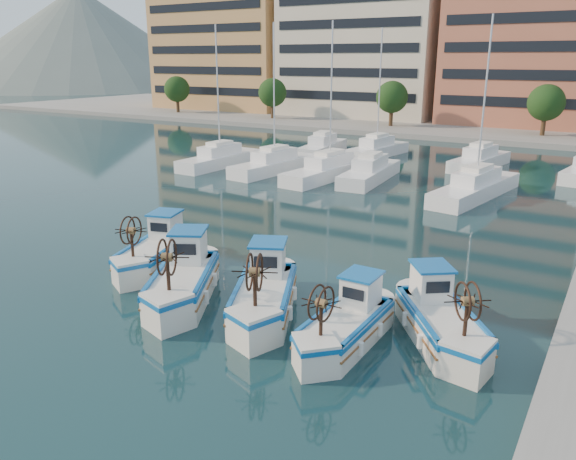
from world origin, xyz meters
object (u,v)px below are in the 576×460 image
object	(u,v)px
fishing_boat_b	(184,278)
fishing_boat_c	(264,292)
fishing_boat_a	(156,250)
fishing_boat_d	(347,322)
fishing_boat_e	(440,318)

from	to	relation	value
fishing_boat_b	fishing_boat_c	bearing A→B (deg)	-19.43
fishing_boat_a	fishing_boat_b	xyz separation A→B (m)	(3.38, -2.00, 0.07)
fishing_boat_a	fishing_boat_c	world-z (taller)	fishing_boat_c
fishing_boat_c	fishing_boat_d	xyz separation A→B (m)	(3.54, -0.48, -0.10)
fishing_boat_a	fishing_boat_c	size ratio (longest dim) A/B	0.94
fishing_boat_d	fishing_boat_c	bearing A→B (deg)	172.67
fishing_boat_a	fishing_boat_b	bearing A→B (deg)	-47.59
fishing_boat_e	fishing_boat_d	bearing A→B (deg)	178.69
fishing_boat_a	fishing_boat_e	bearing A→B (deg)	-17.69
fishing_boat_a	fishing_boat_c	xyz separation A→B (m)	(6.73, -1.46, 0.05)
fishing_boat_b	fishing_boat_d	world-z (taller)	fishing_boat_b
fishing_boat_a	fishing_boat_c	bearing A→B (deg)	-29.22
fishing_boat_d	fishing_boat_b	bearing A→B (deg)	-179.16
fishing_boat_a	fishing_boat_e	world-z (taller)	fishing_boat_a
fishing_boat_b	fishing_boat_d	xyz separation A→B (m)	(6.89, 0.06, -0.12)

